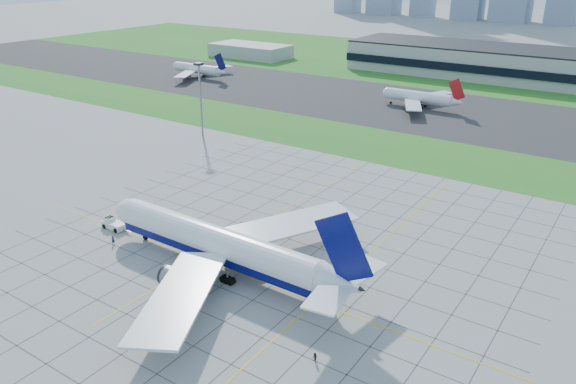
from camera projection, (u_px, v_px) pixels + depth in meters
The scene contains 13 objects.
ground at pixel (245, 269), 113.77m from camera, with size 1400.00×1400.00×0.00m, color #9A9A94.
grass_median at pixel (416, 152), 182.58m from camera, with size 700.00×35.00×0.04m, color #247521.
asphalt_taxiway at pixel (469, 115), 224.64m from camera, with size 700.00×75.00×0.04m, color #383838.
grass_far at pixel (531, 73), 308.76m from camera, with size 700.00×145.00×0.04m, color #247521.
apron_markings at pixel (278, 248), 122.02m from camera, with size 120.00×130.00×0.03m.
service_block at pixel (250, 51), 355.38m from camera, with size 50.00×25.00×8.00m, color #B7B7B2.
light_mast at pixel (200, 90), 193.35m from camera, with size 2.50×2.50×25.60m.
airliner at pixel (219, 245), 112.02m from camera, with size 63.77×64.64×20.08m.
pushback_tug at pixel (113, 224), 130.76m from camera, with size 8.86×3.17×2.46m.
crew_near at pixel (113, 240), 123.42m from camera, with size 0.72×0.47×1.96m, color black.
crew_far at pixel (315, 358), 87.43m from camera, with size 0.81×0.63×1.66m, color black.
distant_jet_0 at pixel (198, 69), 294.65m from camera, with size 34.28×42.66×14.08m.
distant_jet_1 at pixel (420, 97), 234.67m from camera, with size 33.31×42.66×14.08m.
Camera 1 is at (62.51, -77.11, 58.41)m, focal length 35.00 mm.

